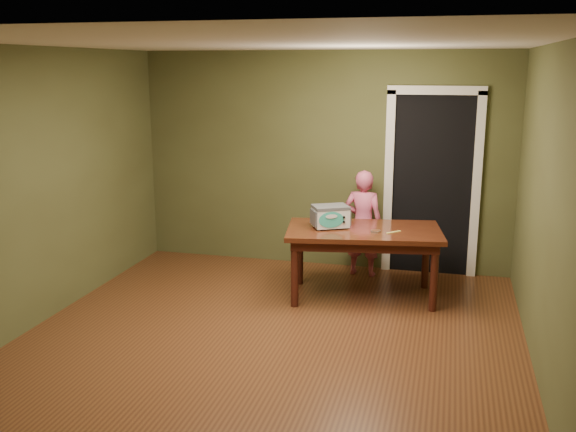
{
  "coord_description": "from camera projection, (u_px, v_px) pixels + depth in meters",
  "views": [
    {
      "loc": [
        1.5,
        -5.06,
        2.42
      ],
      "look_at": [
        -0.05,
        1.0,
        0.95
      ],
      "focal_mm": 40.0,
      "sensor_mm": 36.0,
      "label": 1
    }
  ],
  "objects": [
    {
      "name": "baking_pan",
      "position": [
        376.0,
        231.0,
        6.58
      ],
      "size": [
        0.1,
        0.1,
        0.02
      ],
      "color": "silver",
      "rests_on": "dining_table"
    },
    {
      "name": "doorway",
      "position": [
        433.0,
        181.0,
        7.75
      ],
      "size": [
        1.1,
        0.66,
        2.25
      ],
      "color": "black",
      "rests_on": "ground"
    },
    {
      "name": "spatula",
      "position": [
        394.0,
        232.0,
        6.58
      ],
      "size": [
        0.14,
        0.15,
        0.01
      ],
      "primitive_type": "cube",
      "rotation": [
        0.0,
        0.0,
        0.83
      ],
      "color": "#E3DB62",
      "rests_on": "dining_table"
    },
    {
      "name": "dining_table",
      "position": [
        364.0,
        238.0,
        6.75
      ],
      "size": [
        1.72,
        1.14,
        0.75
      ],
      "rotation": [
        0.0,
        0.0,
        0.16
      ],
      "color": "#3E1A0E",
      "rests_on": "floor"
    },
    {
      "name": "toy_oven",
      "position": [
        330.0,
        216.0,
        6.75
      ],
      "size": [
        0.45,
        0.4,
        0.24
      ],
      "rotation": [
        0.0,
        0.0,
        0.49
      ],
      "color": "#4C4F54",
      "rests_on": "dining_table"
    },
    {
      "name": "room_shell",
      "position": [
        264.0,
        154.0,
        5.3
      ],
      "size": [
        4.52,
        5.02,
        2.61
      ],
      "color": "#4C522B",
      "rests_on": "ground"
    },
    {
      "name": "floor",
      "position": [
        266.0,
        345.0,
        5.69
      ],
      "size": [
        5.0,
        5.0,
        0.0
      ],
      "primitive_type": "plane",
      "color": "brown",
      "rests_on": "ground"
    },
    {
      "name": "child",
      "position": [
        363.0,
        223.0,
        7.49
      ],
      "size": [
        0.49,
        0.35,
        1.25
      ],
      "primitive_type": "imported",
      "rotation": [
        0.0,
        0.0,
        3.04
      ],
      "color": "#D6587E",
      "rests_on": "floor"
    }
  ]
}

